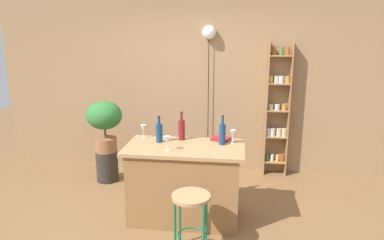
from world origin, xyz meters
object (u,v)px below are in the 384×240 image
Objects in this scene: bottle_olive_oil at (159,132)px; cookbook at (221,139)px; plant_stool at (107,166)px; wine_glass_right at (143,128)px; pendant_globe_light at (209,35)px; potted_plant at (104,120)px; wine_glass_center at (167,140)px; spice_shelf at (277,110)px; bottle_spirits_clear at (222,134)px; bottle_soda_blue at (182,129)px; wine_glass_left at (233,134)px; bar_stool at (191,209)px.

bottle_olive_oil reaches higher than cookbook.
cookbook is at bearing -20.75° from plant_stool.
wine_glass_right is 1.82m from pendant_globe_light.
potted_plant reaches higher than wine_glass_center.
spice_shelf reaches higher than wine_glass_center.
bottle_soda_blue is at bearing 166.55° from bottle_spirits_clear.
bottle_soda_blue is 2.10× the size of wine_glass_left.
spice_shelf is at bearing 43.06° from bottle_olive_oil.
bar_stool is 1.08m from bottle_olive_oil.
spice_shelf is 1.77m from bottle_soda_blue.
potted_plant is at bearing 0.00° from plant_stool.
cookbook is at bearing 4.63° from bottle_soda_blue.
bottle_spirits_clear is 2.09× the size of wine_glass_right.
bottle_soda_blue is at bearing 27.06° from bottle_olive_oil.
potted_plant reaches higher than wine_glass_left.
wine_glass_left is 0.78× the size of cookbook.
wine_glass_center is (1.14, -1.09, 0.09)m from potted_plant.
wine_glass_left is 1.80m from pendant_globe_light.
plant_stool is at bearing 140.74° from bottle_olive_oil.
bottle_spirits_clear is 0.19m from cookbook.
pendant_globe_light is at bearing 81.29° from bottle_soda_blue.
bottle_soda_blue is 0.50m from bottle_spirits_clear.
pendant_globe_light is (-0.29, 1.42, 1.07)m from bottle_spirits_clear.
potted_plant is at bearing -156.44° from pendant_globe_light.
potted_plant is 3.54× the size of cookbook.
bottle_olive_oil is 0.27m from wine_glass_right.
bottle_olive_oil is at bearing -39.26° from potted_plant.
bottle_olive_oil is at bearing -148.99° from cookbook.
pendant_globe_light reaches higher than bottle_spirits_clear.
bar_stool is 0.28× the size of pendant_globe_light.
plant_stool is (-2.47, -0.58, -0.79)m from spice_shelf.
bottle_spirits_clear is 2.09× the size of wine_glass_left.
wine_glass_left is (0.12, 0.04, -0.01)m from bottle_spirits_clear.
wine_glass_center is 0.72m from cookbook.
bar_stool is at bearing -84.98° from cookbook.
wine_glass_center and wine_glass_right have the same top height.
spice_shelf is 1.45m from cookbook.
bar_stool is 1.01m from bottle_spirits_clear.
plant_stool is 2.14m from wine_glass_left.
bottle_soda_blue is 0.15× the size of pendant_globe_light.
bar_stool is at bearing -88.93° from pendant_globe_light.
bottle_soda_blue is at bearing 104.57° from bar_stool.
wine_glass_center is (-0.70, -0.34, 0.00)m from wine_glass_left.
bottle_soda_blue is 1.00× the size of bottle_spirits_clear.
bottle_spirits_clear is at bearing -24.86° from potted_plant.
plant_stool is 1.94m from cookbook.
wine_glass_right is (0.76, -0.67, 0.09)m from potted_plant.
bar_stool reaches higher than plant_stool.
spice_shelf is at bearing 13.23° from potted_plant.
potted_plant is 1.01m from wine_glass_right.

